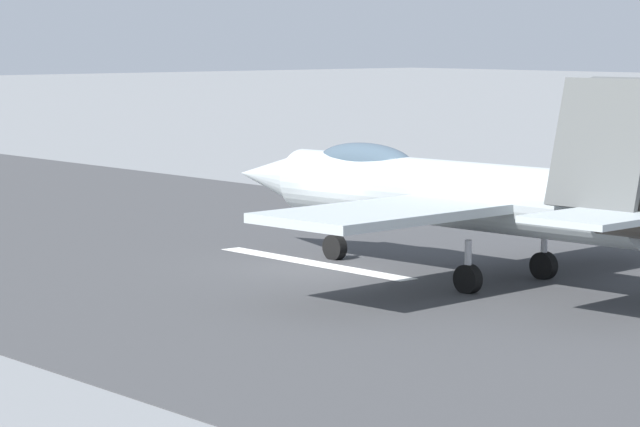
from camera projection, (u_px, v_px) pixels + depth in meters
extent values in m
plane|color=slate|center=(329.00, 267.00, 42.29)|extent=(400.00, 400.00, 0.00)
cube|color=#3C3D3F|center=(329.00, 266.00, 42.29)|extent=(240.00, 26.00, 0.02)
cube|color=white|center=(314.00, 263.00, 42.79)|extent=(8.00, 0.70, 0.00)
cylinder|color=#A4AEB2|center=(456.00, 194.00, 39.93)|extent=(12.26, 2.53, 1.83)
cone|color=#A4AEB2|center=(271.00, 176.00, 45.26)|extent=(2.89, 1.72, 1.56)
ellipsoid|color=#3F5160|center=(365.00, 162.00, 42.29)|extent=(3.66, 1.31, 1.10)
cylinder|color=#47423D|center=(640.00, 216.00, 35.11)|extent=(2.26, 1.23, 1.10)
cube|color=#A4AEB2|center=(382.00, 213.00, 36.47)|extent=(3.75, 6.33, 0.24)
cube|color=#A4AEB2|center=(573.00, 190.00, 41.99)|extent=(3.75, 6.33, 0.24)
cube|color=#A4AEB2|center=(595.00, 218.00, 33.82)|extent=(2.56, 2.93, 0.16)
cube|color=#4D4F50|center=(600.00, 144.00, 35.33)|extent=(2.65, 1.10, 3.14)
cylinder|color=silver|center=(335.00, 237.00, 43.45)|extent=(0.18, 0.18, 1.40)
cylinder|color=black|center=(335.00, 247.00, 43.49)|extent=(0.78, 0.34, 0.76)
cylinder|color=silver|center=(468.00, 267.00, 37.73)|extent=(0.18, 0.18, 1.40)
cylinder|color=black|center=(468.00, 279.00, 37.77)|extent=(0.78, 0.34, 0.76)
cylinder|color=silver|center=(544.00, 254.00, 39.95)|extent=(0.18, 0.18, 1.40)
cylinder|color=black|center=(544.00, 266.00, 39.99)|extent=(0.78, 0.34, 0.76)
cube|color=#1E2338|center=(317.00, 189.00, 59.74)|extent=(0.24, 0.36, 0.87)
cube|color=orange|center=(317.00, 173.00, 59.66)|extent=(0.52, 0.43, 0.59)
sphere|color=tan|center=(317.00, 162.00, 59.61)|extent=(0.22, 0.22, 0.22)
cylinder|color=orange|center=(314.00, 173.00, 59.95)|extent=(0.10, 0.10, 0.56)
cylinder|color=orange|center=(319.00, 175.00, 59.38)|extent=(0.10, 0.10, 0.56)
cone|color=orange|center=(615.00, 220.00, 50.87)|extent=(0.44, 0.44, 0.55)
cone|color=orange|center=(308.00, 184.00, 63.19)|extent=(0.44, 0.44, 0.55)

